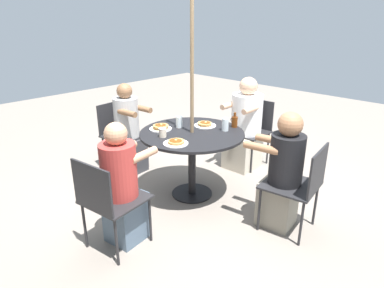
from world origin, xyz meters
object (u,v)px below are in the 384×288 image
Objects in this scene: patio_table at (192,142)px; patio_chair_west at (120,131)px; drinking_glass_b at (225,125)px; pancake_plate_b at (160,127)px; diner_east at (282,175)px; coffee_cup at (163,133)px; patio_chair_south at (252,127)px; diner_west at (129,132)px; pancake_plate_a at (176,142)px; diner_north at (122,188)px; pancake_plate_c at (205,125)px; patio_chair_east at (300,183)px; diner_south at (245,128)px; drinking_glass_a at (179,122)px; patio_chair_north at (107,198)px; syrup_bottle at (235,121)px.

patio_chair_west is (1.21, 0.11, -0.13)m from patio_table.
pancake_plate_b is at bearing 40.54° from drinking_glass_b.
diner_east is 2.25m from patio_chair_west.
coffee_cup is 0.70m from drinking_glass_b.
diner_east is (-1.03, -0.15, -0.10)m from patio_table.
pancake_plate_b is (0.28, 1.38, 0.26)m from patio_chair_south.
diner_west reaches higher than pancake_plate_a.
diner_north is 1.64m from patio_chair_west.
pancake_plate_c is (0.04, -0.26, 0.13)m from patio_table.
diner_east is at bearing 133.20° from patio_chair_south.
patio_table is at bearing 90.00° from diner_east.
patio_table is 8.24× the size of drinking_glass_b.
patio_chair_west is at bearing -10.76° from pancake_plate_a.
pancake_plate_b is at bearing 80.85° from patio_chair_west.
drinking_glass_b is at bearing -127.30° from patio_table.
diner_west is (2.24, 0.27, 0.02)m from patio_chair_east.
pancake_plate_a is (0.90, 0.51, 0.23)m from diner_east.
diner_south reaches higher than patio_chair_east.
diner_west reaches higher than drinking_glass_b.
patio_chair_east is 1.46m from drinking_glass_a.
patio_table is 1.00× the size of diner_north.
patio_chair_north is (-0.17, 1.20, -0.13)m from patio_table.
diner_east reaches higher than pancake_plate_b.
diner_north is 4.58× the size of pancake_plate_c.
patio_chair_west is at bearing -4.01° from pancake_plate_b.
patio_chair_south is 0.72× the size of diner_south.
diner_north is 1.31× the size of patio_chair_west.
pancake_plate_a is at bearing 71.84° from diner_west.
patio_chair_north reaches higher than patio_table.
patio_chair_south is at bearing 36.96° from diner_east.
diner_north is 1.32m from pancake_plate_c.
patio_chair_north is at bearing 93.02° from pancake_plate_a.
patio_table is 4.58× the size of pancake_plate_a.
diner_south is (1.23, -0.86, 0.03)m from patio_chair_east.
pancake_plate_a is 0.49m from pancake_plate_b.
pancake_plate_a is 0.52m from drinking_glass_a.
diner_south reaches higher than syrup_bottle.
syrup_bottle is (-0.22, -0.46, 0.18)m from patio_table.
patio_table is at bearing 90.00° from diner_south.
drinking_glass_a is at bearing -117.16° from pancake_plate_b.
pancake_plate_b is (0.45, -0.19, 0.01)m from pancake_plate_a.
diner_west is at bearing 19.49° from pancake_plate_c.
diner_south reaches higher than drinking_glass_b.
drinking_glass_a is (0.18, 1.19, 0.30)m from patio_chair_south.
coffee_cup reaches higher than pancake_plate_c.
drinking_glass_a is 0.93× the size of drinking_glass_b.
pancake_plate_a is (-1.34, 0.25, 0.26)m from patio_chair_west.
diner_west is (2.06, 0.24, -0.01)m from diner_east.
diner_south is (0.18, -2.06, 0.02)m from diner_north.
diner_north reaches higher than patio_chair_west.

